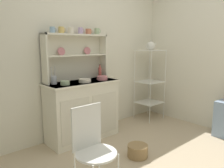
# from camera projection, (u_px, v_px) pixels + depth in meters

# --- Properties ---
(wall_back) EXTENTS (3.84, 0.05, 2.50)m
(wall_back) POSITION_uv_depth(u_px,v_px,m) (84.00, 52.00, 3.39)
(wall_back) COLOR silver
(wall_back) RESTS_ON ground
(hutch_cabinet) EXTENTS (1.06, 0.45, 0.85)m
(hutch_cabinet) POSITION_uv_depth(u_px,v_px,m) (83.00, 110.00, 3.21)
(hutch_cabinet) COLOR silver
(hutch_cabinet) RESTS_ON ground
(hutch_shelf_unit) EXTENTS (0.99, 0.18, 0.67)m
(hutch_shelf_unit) POSITION_uv_depth(u_px,v_px,m) (75.00, 54.00, 3.19)
(hutch_shelf_unit) COLOR silver
(hutch_shelf_unit) RESTS_ON hutch_cabinet
(bakers_rack) EXTENTS (0.43, 0.39, 1.27)m
(bakers_rack) POSITION_uv_depth(u_px,v_px,m) (150.00, 78.00, 4.04)
(bakers_rack) COLOR silver
(bakers_rack) RESTS_ON ground
(wire_chair) EXTENTS (0.36, 0.36, 0.85)m
(wire_chair) POSITION_uv_depth(u_px,v_px,m) (92.00, 144.00, 1.93)
(wire_chair) COLOR white
(wire_chair) RESTS_ON ground
(floor_basket) EXTENTS (0.25, 0.25, 0.15)m
(floor_basket) POSITION_uv_depth(u_px,v_px,m) (138.00, 151.00, 2.73)
(floor_basket) COLOR #93754C
(floor_basket) RESTS_ON ground
(cup_sky_0) EXTENTS (0.08, 0.07, 0.08)m
(cup_sky_0) POSITION_uv_depth(u_px,v_px,m) (52.00, 30.00, 2.87)
(cup_sky_0) COLOR #8EB2D1
(cup_sky_0) RESTS_ON hutch_shelf_unit
(cup_gold_1) EXTENTS (0.09, 0.07, 0.09)m
(cup_gold_1) POSITION_uv_depth(u_px,v_px,m) (61.00, 30.00, 2.95)
(cup_gold_1) COLOR #DBB760
(cup_gold_1) RESTS_ON hutch_shelf_unit
(cup_cream_2) EXTENTS (0.09, 0.07, 0.08)m
(cup_cream_2) POSITION_uv_depth(u_px,v_px,m) (71.00, 31.00, 3.05)
(cup_cream_2) COLOR silver
(cup_cream_2) RESTS_ON hutch_shelf_unit
(cup_lilac_3) EXTENTS (0.08, 0.07, 0.09)m
(cup_lilac_3) POSITION_uv_depth(u_px,v_px,m) (81.00, 31.00, 3.15)
(cup_lilac_3) COLOR #B79ECC
(cup_lilac_3) RESTS_ON hutch_shelf_unit
(cup_terracotta_4) EXTENTS (0.10, 0.08, 0.08)m
(cup_terracotta_4) POSITION_uv_depth(u_px,v_px,m) (89.00, 32.00, 3.24)
(cup_terracotta_4) COLOR #C67556
(cup_terracotta_4) RESTS_ON hutch_shelf_unit
(cup_sage_5) EXTENTS (0.09, 0.08, 0.09)m
(cup_sage_5) POSITION_uv_depth(u_px,v_px,m) (97.00, 31.00, 3.34)
(cup_sage_5) COLOR #9EB78E
(cup_sage_5) RESTS_ON hutch_shelf_unit
(bowl_mixing_large) EXTENTS (0.12, 0.12, 0.05)m
(bowl_mixing_large) POSITION_uv_depth(u_px,v_px,m) (65.00, 83.00, 2.87)
(bowl_mixing_large) COLOR #9EB78E
(bowl_mixing_large) RESTS_ON hutch_cabinet
(bowl_floral_medium) EXTENTS (0.17, 0.17, 0.05)m
(bowl_floral_medium) POSITION_uv_depth(u_px,v_px,m) (85.00, 81.00, 3.08)
(bowl_floral_medium) COLOR silver
(bowl_floral_medium) RESTS_ON hutch_cabinet
(bowl_cream_small) EXTENTS (0.16, 0.16, 0.06)m
(bowl_cream_small) POSITION_uv_depth(u_px,v_px,m) (102.00, 78.00, 3.28)
(bowl_cream_small) COLOR #D17A84
(bowl_cream_small) RESTS_ON hutch_cabinet
(jam_bottle) EXTENTS (0.05, 0.05, 0.22)m
(jam_bottle) POSITION_uv_depth(u_px,v_px,m) (100.00, 72.00, 3.44)
(jam_bottle) COLOR #B74C47
(jam_bottle) RESTS_ON hutch_cabinet
(utensil_jar) EXTENTS (0.08, 0.08, 0.23)m
(utensil_jar) POSITION_uv_depth(u_px,v_px,m) (54.00, 80.00, 2.93)
(utensil_jar) COLOR #B2B7C6
(utensil_jar) RESTS_ON hutch_cabinet
(porcelain_teapot) EXTENTS (0.24, 0.15, 0.17)m
(porcelain_teapot) POSITION_uv_depth(u_px,v_px,m) (151.00, 46.00, 3.94)
(porcelain_teapot) COLOR white
(porcelain_teapot) RESTS_ON bakers_rack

